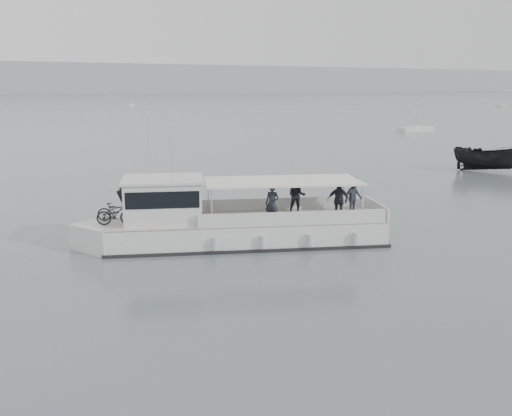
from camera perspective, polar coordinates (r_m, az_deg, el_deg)
name	(u,v)px	position (r m, az deg, el deg)	size (l,w,h in m)	color
ground	(202,261)	(23.96, -5.45, -5.25)	(1400.00, 1400.00, 0.00)	slate
tour_boat	(219,223)	(26.16, -3.68, -1.51)	(14.02, 7.58, 5.99)	silver
dark_motorboat	(489,158)	(52.53, 22.26, 4.63)	(2.18, 5.79, 2.24)	black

